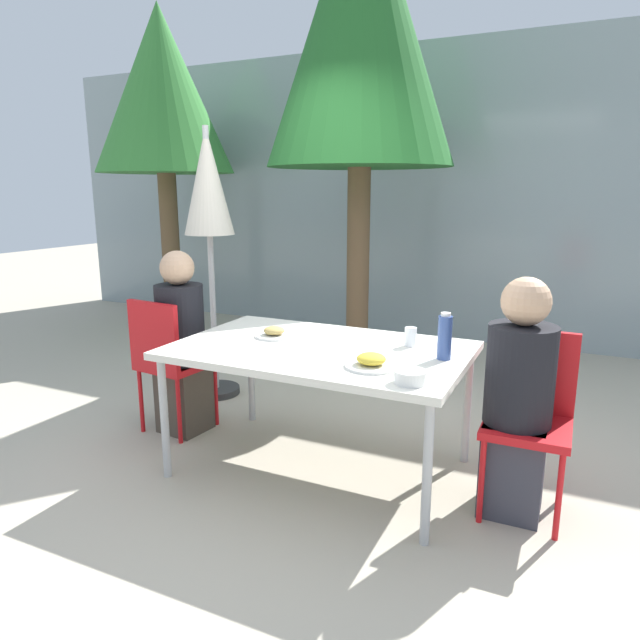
{
  "coord_description": "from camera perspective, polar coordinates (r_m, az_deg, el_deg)",
  "views": [
    {
      "loc": [
        1.28,
        -2.71,
        1.56
      ],
      "look_at": [
        0.0,
        0.0,
        0.87
      ],
      "focal_mm": 32.0,
      "sensor_mm": 36.0,
      "label": 1
    }
  ],
  "objects": [
    {
      "name": "tree_behind_left",
      "position": [
        6.65,
        -15.55,
        21.07
      ],
      "size": [
        1.46,
        1.46,
        3.44
      ],
      "color": "brown",
      "rests_on": "ground"
    },
    {
      "name": "person_left",
      "position": [
        3.78,
        -13.68,
        -2.56
      ],
      "size": [
        0.3,
        0.3,
        1.19
      ],
      "rotation": [
        0.0,
        0.0,
        -0.11
      ],
      "color": "#473D33",
      "rests_on": "ground"
    },
    {
      "name": "salad_bowl",
      "position": [
        2.56,
        9.02,
        -5.64
      ],
      "size": [
        0.15,
        0.15,
        0.06
      ],
      "color": "white",
      "rests_on": "dining_table"
    },
    {
      "name": "chair_right",
      "position": [
        2.99,
        20.23,
        -8.14
      ],
      "size": [
        0.4,
        0.4,
        0.89
      ],
      "rotation": [
        0.0,
        0.0,
        -3.13
      ],
      "color": "red",
      "rests_on": "ground"
    },
    {
      "name": "building_facade",
      "position": [
        6.18,
        13.63,
        12.01
      ],
      "size": [
        10.0,
        0.2,
        3.0
      ],
      "color": "#89999E",
      "rests_on": "ground"
    },
    {
      "name": "bottle",
      "position": [
        2.92,
        12.36,
        -1.66
      ],
      "size": [
        0.07,
        0.07,
        0.24
      ],
      "color": "#334C8E",
      "rests_on": "dining_table"
    },
    {
      "name": "chair_left",
      "position": [
        3.77,
        -15.03,
        -3.42
      ],
      "size": [
        0.44,
        0.44,
        0.89
      ],
      "rotation": [
        0.0,
        0.0,
        -0.11
      ],
      "color": "red",
      "rests_on": "ground"
    },
    {
      "name": "closed_umbrella",
      "position": [
        4.31,
        -11.11,
        11.97
      ],
      "size": [
        0.36,
        0.36,
        2.0
      ],
      "color": "#333333",
      "rests_on": "ground"
    },
    {
      "name": "person_right",
      "position": [
        2.9,
        19.16,
        -7.87
      ],
      "size": [
        0.32,
        0.32,
        1.17
      ],
      "rotation": [
        0.0,
        0.0,
        -3.13
      ],
      "color": "#383842",
      "rests_on": "ground"
    },
    {
      "name": "plate_0",
      "position": [
        3.32,
        -4.61,
        -1.31
      ],
      "size": [
        0.22,
        0.22,
        0.06
      ],
      "color": "white",
      "rests_on": "dining_table"
    },
    {
      "name": "tree_behind_right",
      "position": [
        5.22,
        4.18,
        27.5
      ],
      "size": [
        1.58,
        1.58,
        4.05
      ],
      "color": "brown",
      "rests_on": "ground"
    },
    {
      "name": "drinking_cup",
      "position": [
        3.15,
        9.05,
        -1.66
      ],
      "size": [
        0.07,
        0.07,
        0.1
      ],
      "color": "white",
      "rests_on": "dining_table"
    },
    {
      "name": "dining_table",
      "position": [
        3.12,
        0.0,
        -3.54
      ],
      "size": [
        1.58,
        1.01,
        0.72
      ],
      "color": "silver",
      "rests_on": "ground"
    },
    {
      "name": "ground_plane",
      "position": [
        3.38,
        0.0,
        -14.6
      ],
      "size": [
        24.0,
        24.0,
        0.0
      ],
      "primitive_type": "plane",
      "color": "#B2A893"
    },
    {
      "name": "plate_1",
      "position": [
        2.76,
        5.14,
        -4.2
      ],
      "size": [
        0.26,
        0.26,
        0.07
      ],
      "color": "white",
      "rests_on": "dining_table"
    }
  ]
}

